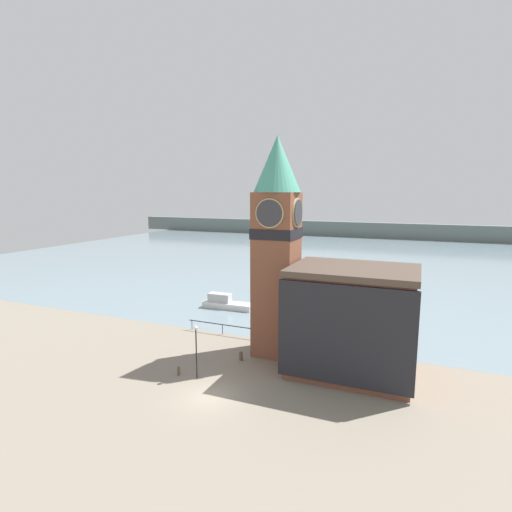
{
  "coord_description": "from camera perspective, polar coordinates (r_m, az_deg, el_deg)",
  "views": [
    {
      "loc": [
        13.51,
        -23.72,
        14.76
      ],
      "look_at": [
        0.73,
        7.21,
        9.42
      ],
      "focal_mm": 28.0,
      "sensor_mm": 36.0,
      "label": 1
    }
  ],
  "objects": [
    {
      "name": "lamp_post",
      "position": [
        32.76,
        -8.56,
        -12.07
      ],
      "size": [
        0.32,
        0.32,
        4.35
      ],
      "color": "black",
      "rests_on": "ground_plane"
    },
    {
      "name": "far_shoreline",
      "position": [
        137.27,
        16.74,
        3.55
      ],
      "size": [
        180.0,
        3.0,
        5.0
      ],
      "color": "slate",
      "rests_on": "water"
    },
    {
      "name": "boat_near",
      "position": [
        51.94,
        -4.36,
        -6.71
      ],
      "size": [
        6.71,
        2.0,
        1.86
      ],
      "rotation": [
        0.0,
        0.0,
        0.03
      ],
      "color": "silver",
      "rests_on": "water"
    },
    {
      "name": "ground_plane",
      "position": [
        31.02,
        -6.73,
        -19.41
      ],
      "size": [
        160.0,
        160.0,
        0.0
      ],
      "primitive_type": "plane",
      "color": "gray"
    },
    {
      "name": "pier_building",
      "position": [
        33.96,
        13.53,
        -8.9
      ],
      "size": [
        10.11,
        7.71,
        8.83
      ],
      "color": "brown",
      "rests_on": "ground_plane"
    },
    {
      "name": "mooring_bollard_far",
      "position": [
        36.56,
        -2.18,
        -13.98
      ],
      "size": [
        0.34,
        0.34,
        0.83
      ],
      "color": "brown",
      "rests_on": "ground_plane"
    },
    {
      "name": "clock_tower",
      "position": [
        35.6,
        2.98,
        2.05
      ],
      "size": [
        4.15,
        4.15,
        19.63
      ],
      "color": "brown",
      "rests_on": "ground_plane"
    },
    {
      "name": "water",
      "position": [
        98.11,
        14.28,
        0.12
      ],
      "size": [
        160.0,
        120.0,
        0.0
      ],
      "color": "gray",
      "rests_on": "ground_plane"
    },
    {
      "name": "pier_railing",
      "position": [
        42.65,
        -4.81,
        -9.89
      ],
      "size": [
        8.05,
        0.08,
        1.09
      ],
      "color": "#232328",
      "rests_on": "ground_plane"
    },
    {
      "name": "mooring_bollard_near",
      "position": [
        34.45,
        -11.01,
        -15.73
      ],
      "size": [
        0.27,
        0.27,
        0.76
      ],
      "color": "brown",
      "rests_on": "ground_plane"
    }
  ]
}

